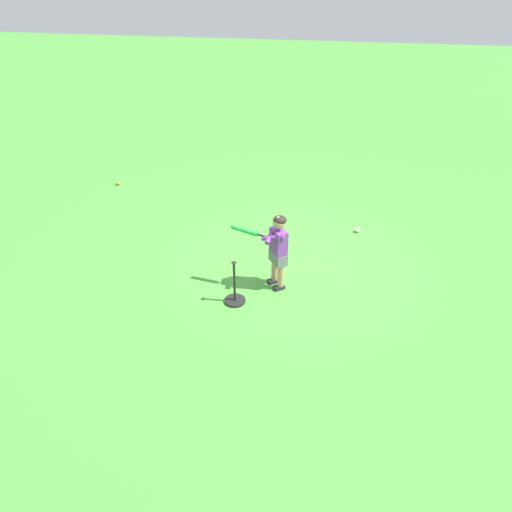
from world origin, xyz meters
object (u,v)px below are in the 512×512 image
(batting_tee, at_px, (235,295))
(play_ball_center_lawn, at_px, (358,230))
(play_ball_midfield, at_px, (118,183))
(child_batter, at_px, (276,245))

(batting_tee, bearing_deg, play_ball_center_lawn, -37.07)
(play_ball_center_lawn, distance_m, batting_tee, 2.68)
(play_ball_midfield, bearing_deg, play_ball_center_lawn, -103.54)
(play_ball_midfield, height_order, batting_tee, batting_tee)
(child_batter, distance_m, play_ball_midfield, 4.52)
(child_batter, xyz_separation_m, batting_tee, (-0.45, 0.48, -0.55))
(play_ball_center_lawn, bearing_deg, child_batter, 146.00)
(play_ball_midfield, xyz_separation_m, batting_tee, (-3.26, -3.01, 0.07))
(play_ball_midfield, bearing_deg, child_batter, -128.81)
(child_batter, xyz_separation_m, play_ball_center_lawn, (1.69, -1.14, -0.61))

